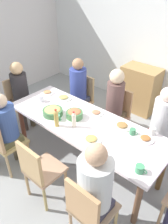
% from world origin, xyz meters
% --- Properties ---
extents(ground_plane, '(6.60, 6.60, 0.00)m').
position_xyz_m(ground_plane, '(0.00, 0.00, 0.00)').
color(ground_plane, '#959898').
extents(wall_back, '(5.74, 0.12, 2.60)m').
position_xyz_m(wall_back, '(0.00, 2.16, 1.30)').
color(wall_back, silver).
rests_on(wall_back, ground_plane).
extents(dining_table, '(2.26, 0.81, 0.76)m').
position_xyz_m(dining_table, '(0.00, 0.00, 0.68)').
color(dining_table, white).
rests_on(dining_table, ground_plane).
extents(chair_0, '(0.40, 0.40, 0.90)m').
position_xyz_m(chair_0, '(0.00, -0.79, 0.51)').
color(chair_0, tan).
rests_on(chair_0, ground_plane).
extents(chair_1, '(0.40, 0.40, 0.90)m').
position_xyz_m(chair_1, '(0.00, 0.79, 0.51)').
color(chair_1, tan).
rests_on(chair_1, ground_plane).
extents(person_1, '(0.30, 0.30, 1.27)m').
position_xyz_m(person_1, '(-0.00, 0.69, 0.75)').
color(person_1, brown).
rests_on(person_1, ground_plane).
extents(chair_2, '(0.40, 0.40, 0.90)m').
position_xyz_m(chair_2, '(0.75, 0.79, 0.51)').
color(chair_2, '#B12A26').
rests_on(chair_2, ground_plane).
extents(person_2, '(0.30, 0.30, 1.24)m').
position_xyz_m(person_2, '(0.75, 0.69, 0.73)').
color(person_2, '#323250').
rests_on(person_2, ground_plane).
extents(chair_3, '(0.40, 0.40, 0.90)m').
position_xyz_m(chair_3, '(-0.75, -0.79, 0.51)').
color(chair_3, tan).
rests_on(chair_3, ground_plane).
extents(person_3, '(0.32, 0.32, 1.19)m').
position_xyz_m(person_3, '(-0.75, -0.70, 0.71)').
color(person_3, brown).
rests_on(person_3, ground_plane).
extents(chair_4, '(0.40, 0.40, 0.90)m').
position_xyz_m(chair_4, '(-1.51, 0.00, 0.51)').
color(chair_4, tan).
rests_on(chair_4, ground_plane).
extents(person_4, '(0.30, 0.30, 1.22)m').
position_xyz_m(person_4, '(-1.42, 0.00, 0.73)').
color(person_4, brown).
rests_on(person_4, ground_plane).
extents(chair_5, '(0.40, 0.40, 0.90)m').
position_xyz_m(chair_5, '(-0.75, 0.79, 0.51)').
color(chair_5, tan).
rests_on(chair_5, ground_plane).
extents(person_5, '(0.30, 0.30, 1.25)m').
position_xyz_m(person_5, '(-0.75, 0.69, 0.74)').
color(person_5, '#292951').
rests_on(person_5, ground_plane).
extents(chair_7, '(0.40, 0.40, 0.90)m').
position_xyz_m(chair_7, '(0.75, -0.79, 0.51)').
color(chair_7, tan).
rests_on(chair_7, ground_plane).
extents(person_7, '(0.33, 0.33, 1.28)m').
position_xyz_m(person_7, '(0.75, -0.70, 0.76)').
color(person_7, '#362E51').
rests_on(person_7, ground_plane).
extents(plate_0, '(0.25, 0.25, 0.04)m').
position_xyz_m(plate_0, '(-0.64, 0.25, 0.78)').
color(plate_0, silver).
rests_on(plate_0, dining_table).
extents(plate_1, '(0.25, 0.25, 0.04)m').
position_xyz_m(plate_1, '(0.43, 0.24, 0.78)').
color(plate_1, silver).
rests_on(plate_1, dining_table).
extents(plate_2, '(0.21, 0.21, 0.04)m').
position_xyz_m(plate_2, '(-0.00, 0.25, 0.78)').
color(plate_2, white).
rests_on(plate_2, dining_table).
extents(plate_3, '(0.25, 0.25, 0.04)m').
position_xyz_m(plate_3, '(0.31, -0.22, 0.78)').
color(plate_3, white).
rests_on(plate_3, dining_table).
extents(plate_4, '(0.22, 0.22, 0.04)m').
position_xyz_m(plate_4, '(-0.96, 0.19, 0.78)').
color(plate_4, silver).
rests_on(plate_4, dining_table).
extents(plate_5, '(0.21, 0.21, 0.04)m').
position_xyz_m(plate_5, '(0.78, 0.21, 0.78)').
color(plate_5, silver).
rests_on(plate_5, dining_table).
extents(bowl_0, '(0.27, 0.27, 0.10)m').
position_xyz_m(bowl_0, '(-0.43, -0.16, 0.81)').
color(bowl_0, '#447948').
rests_on(bowl_0, dining_table).
extents(bowl_1, '(0.22, 0.22, 0.11)m').
position_xyz_m(bowl_1, '(-0.16, -0.01, 0.82)').
color(bowl_1, '#457A47').
rests_on(bowl_1, dining_table).
extents(cup_0, '(0.11, 0.07, 0.10)m').
position_xyz_m(cup_0, '(0.79, 0.34, 0.81)').
color(cup_0, white).
rests_on(cup_0, dining_table).
extents(cup_1, '(0.13, 0.09, 0.08)m').
position_xyz_m(cup_1, '(0.97, -0.27, 0.80)').
color(cup_1, '#459665').
rests_on(cup_1, dining_table).
extents(cup_2, '(0.12, 0.08, 0.08)m').
position_xyz_m(cup_2, '(-0.29, -0.20, 0.80)').
color(cup_2, '#4A8A67').
rests_on(cup_2, dining_table).
extents(cup_3, '(0.12, 0.09, 0.10)m').
position_xyz_m(cup_3, '(-0.83, -0.03, 0.81)').
color(cup_3, white).
rests_on(cup_3, dining_table).
extents(cup_4, '(0.11, 0.07, 0.07)m').
position_xyz_m(cup_4, '(0.61, 0.19, 0.80)').
color(cup_4, '#41855A').
rests_on(cup_4, dining_table).
extents(bottle_0, '(0.06, 0.06, 0.25)m').
position_xyz_m(bottle_0, '(-0.20, -0.30, 0.88)').
color(bottle_0, tan).
rests_on(bottle_0, dining_table).
extents(bottle_1, '(0.05, 0.05, 0.22)m').
position_xyz_m(bottle_1, '(-0.02, -0.16, 0.87)').
color(bottle_1, beige).
rests_on(bottle_1, dining_table).
extents(side_cabinet, '(0.70, 0.44, 0.90)m').
position_xyz_m(side_cabinet, '(-0.18, 1.86, 0.45)').
color(side_cabinet, '#AB824C').
rests_on(side_cabinet, ground_plane).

